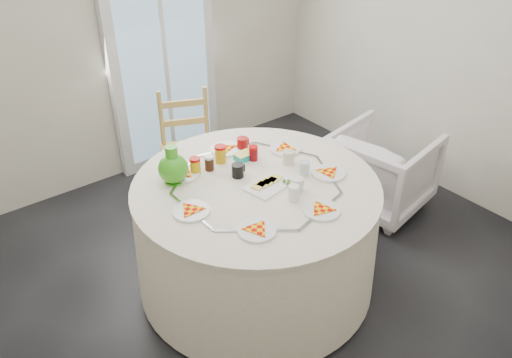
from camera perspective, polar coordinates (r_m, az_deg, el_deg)
floor at (r=3.38m, az=1.54°, el=-12.78°), size 4.00×4.00×0.00m
wall_back at (r=4.26m, az=-16.27°, el=16.25°), size 4.00×0.02×2.60m
wall_right at (r=4.13m, az=24.53°, el=14.17°), size 0.02×4.00×2.60m
glass_door at (r=4.45m, az=-10.70°, el=14.22°), size 1.00×0.08×2.10m
table at (r=3.23m, az=0.00°, el=-6.38°), size 1.55×1.55×0.79m
wooden_chair at (r=3.99m, az=-7.67°, el=3.18°), size 0.54×0.53×0.94m
armchair at (r=4.07m, az=14.27°, el=1.77°), size 0.77×0.81×0.73m
place_settings at (r=3.00m, az=0.00°, el=-0.48°), size 1.19×1.19×0.02m
jar_cluster at (r=3.15m, az=-3.70°, el=2.24°), size 0.46×0.27×0.13m
butter_tub at (r=3.24m, az=-1.41°, el=2.54°), size 0.12×0.09×0.05m
green_pitcher at (r=3.01m, az=-9.47°, el=1.38°), size 0.22×0.22×0.23m
cheese_platter at (r=2.98m, az=1.51°, el=-0.69°), size 0.32×0.23×0.04m
mugs_glasses at (r=3.06m, az=1.94°, el=1.15°), size 0.73×0.73×0.10m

